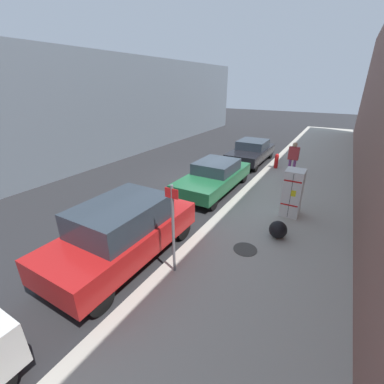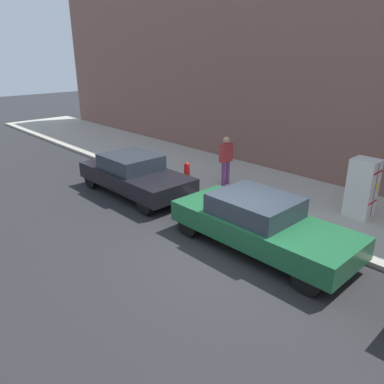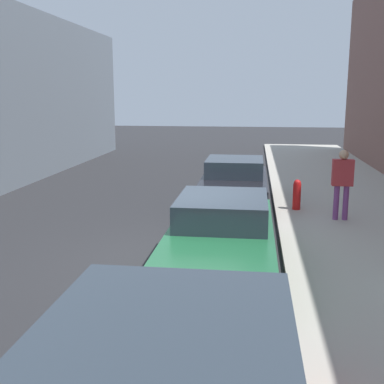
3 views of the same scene
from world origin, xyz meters
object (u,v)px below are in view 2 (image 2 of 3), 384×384
at_px(pedestrian_standing_near, 226,157).
at_px(parked_sedan_dark, 134,174).
at_px(fire_hydrant, 187,173).
at_px(discarded_refrigerator, 362,188).
at_px(parked_sedan_green, 260,223).

xyz_separation_m(pedestrian_standing_near, parked_sedan_dark, (2.78, -1.78, -0.45)).
bearing_deg(fire_hydrant, discarded_refrigerator, 108.14).
xyz_separation_m(pedestrian_standing_near, parked_sedan_green, (2.78, 3.64, -0.45)).
distance_m(fire_hydrant, pedestrian_standing_near, 1.54).
height_order(fire_hydrant, parked_sedan_dark, parked_sedan_dark).
relative_size(parked_sedan_dark, parked_sedan_green, 0.94).
relative_size(pedestrian_standing_near, parked_sedan_green, 0.37).
bearing_deg(pedestrian_standing_near, parked_sedan_dark, 178.68).
height_order(discarded_refrigerator, parked_sedan_dark, discarded_refrigerator).
xyz_separation_m(discarded_refrigerator, fire_hydrant, (1.83, -5.58, -0.44)).
relative_size(fire_hydrant, parked_sedan_green, 0.18).
bearing_deg(parked_sedan_dark, discarded_refrigerator, 119.40).
xyz_separation_m(parked_sedan_dark, parked_sedan_green, (-0.00, 5.42, 0.00)).
bearing_deg(discarded_refrigerator, pedestrian_standing_near, -79.98).
relative_size(discarded_refrigerator, pedestrian_standing_near, 0.98).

